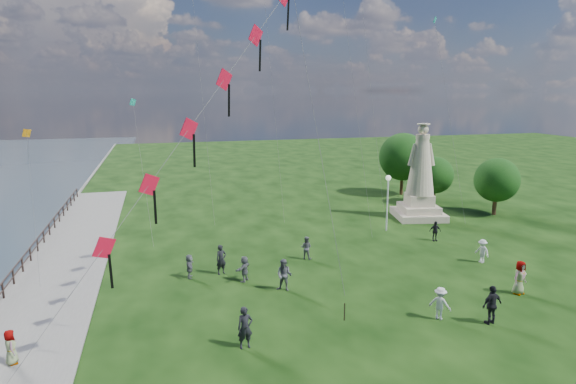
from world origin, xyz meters
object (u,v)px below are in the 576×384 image
object	(u,v)px
lamppost	(388,191)
person_5	(190,266)
person_0	(245,328)
person_8	(482,251)
person_3	(492,305)
person_7	(306,248)
person_11	(244,269)
person_2	(440,303)
person_6	(221,260)
person_1	(284,275)
person_9	(435,231)
person_4	(520,278)
statue	(420,183)
person_10	(11,349)

from	to	relation	value
lamppost	person_5	size ratio (longest dim) A/B	3.09
person_0	person_8	distance (m)	18.04
person_3	person_7	world-z (taller)	person_3
person_0	person_11	bearing A→B (deg)	74.53
person_2	person_6	xyz separation A→B (m)	(-9.58, 8.78, 0.10)
person_1	person_6	xyz separation A→B (m)	(-3.08, 3.45, 0.00)
person_0	person_7	xyz separation A→B (m)	(5.95, 10.17, -0.16)
person_5	person_11	size ratio (longest dim) A/B	0.95
lamppost	person_9	bearing A→B (deg)	-56.66
person_6	person_8	size ratio (longest dim) A/B	1.18
person_0	person_5	size ratio (longest dim) A/B	1.29
person_2	person_7	bearing A→B (deg)	-20.81
lamppost	person_11	xyz separation A→B (m)	(-12.86, -7.39, -2.49)
person_4	person_11	bearing A→B (deg)	141.67
statue	person_4	size ratio (longest dim) A/B	4.36
person_4	person_8	xyz separation A→B (m)	(1.22, 4.81, -0.17)
person_1	person_7	bearing A→B (deg)	92.50
person_1	person_0	bearing A→B (deg)	-87.41
person_9	person_11	bearing A→B (deg)	-159.49
lamppost	person_10	world-z (taller)	lamppost
person_9	person_8	bearing A→B (deg)	-79.38
person_5	person_8	xyz separation A→B (m)	(18.62, -2.36, 0.05)
person_1	person_6	size ratio (longest dim) A/B	1.00
person_1	person_5	bearing A→B (deg)	179.05
person_11	lamppost	bearing A→B (deg)	159.42
person_10	lamppost	bearing A→B (deg)	-79.89
statue	lamppost	xyz separation A→B (m)	(-4.58, -2.93, 0.13)
person_3	person_6	size ratio (longest dim) A/B	1.05
person_1	person_9	bearing A→B (deg)	56.98
person_7	person_2	bearing A→B (deg)	144.27
person_2	person_9	xyz separation A→B (m)	(6.71, 11.24, -0.07)
person_10	person_1	bearing A→B (deg)	-90.91
person_5	lamppost	bearing A→B (deg)	-63.60
person_0	person_3	bearing A→B (deg)	-10.02
statue	lamppost	world-z (taller)	statue
lamppost	person_8	size ratio (longest dim) A/B	2.88
person_11	person_10	bearing A→B (deg)	-19.79
person_7	person_5	bearing A→B (deg)	43.49
person_0	person_7	bearing A→B (deg)	54.08
person_3	person_5	world-z (taller)	person_3
statue	person_4	world-z (taller)	statue
person_5	person_9	xyz separation A→B (m)	(18.21, 2.57, 0.03)
person_2	person_11	xyz separation A→B (m)	(-8.41, 7.29, -0.05)
person_2	person_10	distance (m)	19.17
person_1	person_10	distance (m)	13.40
person_0	person_1	xyz separation A→B (m)	(3.21, 5.49, -0.02)
person_7	person_10	size ratio (longest dim) A/B	1.06
person_3	person_7	bearing A→B (deg)	-70.58
person_0	person_10	xyz separation A→B (m)	(-9.45, 1.09, -0.21)
lamppost	person_10	distance (m)	27.44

